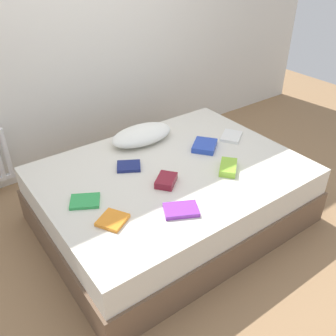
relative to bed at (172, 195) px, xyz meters
name	(u,v)px	position (x,y,z in m)	size (l,w,h in m)	color
ground_plane	(171,218)	(0.00, 0.00, -0.25)	(8.00, 8.00, 0.00)	#93704C
back_wall	(82,17)	(0.00, 1.35, 1.15)	(6.00, 0.10, 2.80)	silver
bed	(172,195)	(0.00, 0.00, 0.00)	(2.00, 1.50, 0.50)	brown
pillow	(142,135)	(0.05, 0.50, 0.32)	(0.56, 0.31, 0.13)	white
textbook_maroon	(166,181)	(-0.15, -0.13, 0.28)	(0.18, 0.13, 0.05)	maroon
textbook_blue	(205,146)	(0.41, 0.09, 0.28)	(0.22, 0.18, 0.05)	#2847B7
textbook_orange	(113,220)	(-0.67, -0.27, 0.27)	(0.17, 0.16, 0.02)	orange
textbook_green	(85,201)	(-0.72, 0.01, 0.26)	(0.19, 0.16, 0.02)	green
textbook_lime	(228,167)	(0.34, -0.27, 0.28)	(0.22, 0.12, 0.05)	#8CC638
textbook_white	(231,136)	(0.73, 0.10, 0.27)	(0.22, 0.16, 0.03)	white
textbook_navy	(129,166)	(-0.26, 0.21, 0.27)	(0.18, 0.15, 0.03)	navy
textbook_purple	(181,210)	(-0.26, -0.45, 0.27)	(0.22, 0.15, 0.03)	purple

